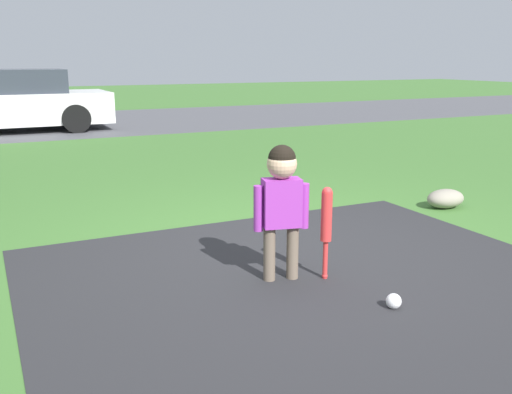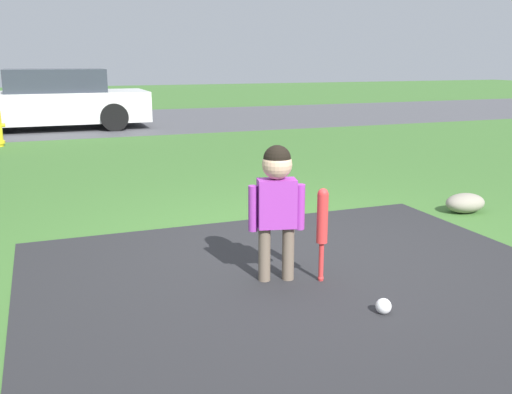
{
  "view_description": "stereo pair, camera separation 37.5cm",
  "coord_description": "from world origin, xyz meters",
  "views": [
    {
      "loc": [
        -2.18,
        -3.85,
        1.52
      ],
      "look_at": [
        -0.36,
        -0.12,
        0.51
      ],
      "focal_mm": 40.0,
      "sensor_mm": 36.0,
      "label": 1
    },
    {
      "loc": [
        -1.84,
        -4.0,
        1.52
      ],
      "look_at": [
        -0.36,
        -0.12,
        0.51
      ],
      "focal_mm": 40.0,
      "sensor_mm": 36.0,
      "label": 2
    }
  ],
  "objects": [
    {
      "name": "parked_car",
      "position": [
        -1.6,
        9.44,
        0.61
      ],
      "size": [
        4.32,
        1.91,
        1.3
      ],
      "rotation": [
        0.0,
        0.0,
        3.14
      ],
      "color": "silver",
      "rests_on": "ground"
    },
    {
      "name": "street_strip",
      "position": [
        0.0,
        10.54,
        0.0
      ],
      "size": [
        40.0,
        6.0,
        0.01
      ],
      "color": "#4C4C51",
      "rests_on": "ground"
    },
    {
      "name": "edging_rock",
      "position": [
        2.14,
        0.48,
        0.1
      ],
      "size": [
        0.43,
        0.29,
        0.2
      ],
      "color": "gray",
      "rests_on": "ground"
    },
    {
      "name": "child",
      "position": [
        -0.36,
        -0.52,
        0.62
      ],
      "size": [
        0.38,
        0.21,
        0.96
      ],
      "rotation": [
        0.0,
        0.0,
        -0.23
      ],
      "color": "#6B5B4C",
      "rests_on": "ground"
    },
    {
      "name": "ground_plane",
      "position": [
        0.0,
        0.0,
        0.0
      ],
      "size": [
        60.0,
        60.0,
        0.0
      ],
      "primitive_type": "plane",
      "color": "#3D6B2D"
    },
    {
      "name": "sports_ball",
      "position": [
        0.04,
        -1.26,
        0.05
      ],
      "size": [
        0.1,
        0.1,
        0.1
      ],
      "color": "white",
      "rests_on": "ground"
    },
    {
      "name": "baseball_bat",
      "position": [
        -0.08,
        -0.65,
        0.43
      ],
      "size": [
        0.08,
        0.08,
        0.67
      ],
      "color": "red",
      "rests_on": "ground"
    }
  ]
}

